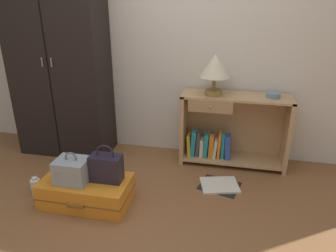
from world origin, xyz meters
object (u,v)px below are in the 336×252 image
at_px(suitcase_large, 87,191).
at_px(train_case, 73,170).
at_px(wardrobe, 59,58).
at_px(open_book_on_floor, 220,185).
at_px(bookshelf, 228,131).
at_px(bottle, 36,187).
at_px(handbag, 106,167).
at_px(bowl, 273,95).
at_px(table_lamp, 215,67).

height_order(suitcase_large, train_case, train_case).
bearing_deg(suitcase_large, wardrobe, 124.84).
relative_size(wardrobe, open_book_on_floor, 5.02).
bearing_deg(bookshelf, bottle, -149.13).
relative_size(bookshelf, handbag, 3.30).
xyz_separation_m(wardrobe, bowl, (2.18, 0.05, -0.28)).
bearing_deg(suitcase_large, table_lamp, 44.21).
height_order(bowl, open_book_on_floor, bowl).
bearing_deg(handbag, open_book_on_floor, 26.10).
height_order(bowl, bottle, bowl).
bearing_deg(table_lamp, wardrobe, -179.20).
bearing_deg(bowl, train_case, -147.95).
xyz_separation_m(train_case, bottle, (-0.41, 0.05, -0.25)).
xyz_separation_m(bowl, bottle, (-2.03, -0.97, -0.69)).
bearing_deg(bookshelf, suitcase_large, -139.16).
distance_m(bowl, bottle, 2.36).
relative_size(wardrobe, bowl, 15.34).
bearing_deg(bottle, open_book_on_floor, 16.71).
distance_m(wardrobe, handbag, 1.40).
relative_size(bookshelf, bowl, 7.84).
bearing_deg(suitcase_large, open_book_on_floor, 23.89).
xyz_separation_m(bookshelf, handbag, (-0.96, -0.95, -0.01)).
xyz_separation_m(table_lamp, handbag, (-0.79, -0.91, -0.68)).
height_order(bowl, train_case, bowl).
height_order(table_lamp, suitcase_large, table_lamp).
bearing_deg(suitcase_large, handbag, 11.53).
bearing_deg(bookshelf, train_case, -140.10).
bearing_deg(open_book_on_floor, handbag, -153.90).
xyz_separation_m(table_lamp, train_case, (-1.06, -0.98, -0.70)).
distance_m(train_case, open_book_on_floor, 1.34).
bearing_deg(table_lamp, handbag, -131.02).
bearing_deg(wardrobe, suitcase_large, -55.16).
relative_size(table_lamp, bowl, 2.95).
distance_m(suitcase_large, train_case, 0.23).
bearing_deg(train_case, wardrobe, 120.07).
distance_m(wardrobe, open_book_on_floor, 2.08).
bearing_deg(wardrobe, table_lamp, 0.80).
xyz_separation_m(bookshelf, bowl, (0.39, -0.01, 0.41)).
height_order(bookshelf, open_book_on_floor, bookshelf).
distance_m(handbag, open_book_on_floor, 1.08).
distance_m(table_lamp, suitcase_large, 1.63).
bearing_deg(bowl, bookshelf, 178.25).
relative_size(bookshelf, table_lamp, 2.66).
distance_m(bookshelf, open_book_on_floor, 0.61).
relative_size(suitcase_large, handbag, 2.30).
distance_m(wardrobe, table_lamp, 1.62).
xyz_separation_m(bottle, open_book_on_floor, (1.60, 0.48, -0.07)).
relative_size(bookshelf, bottle, 6.06).
bearing_deg(bowl, wardrobe, -178.57).
xyz_separation_m(table_lamp, bottle, (-1.47, -0.94, -0.94)).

